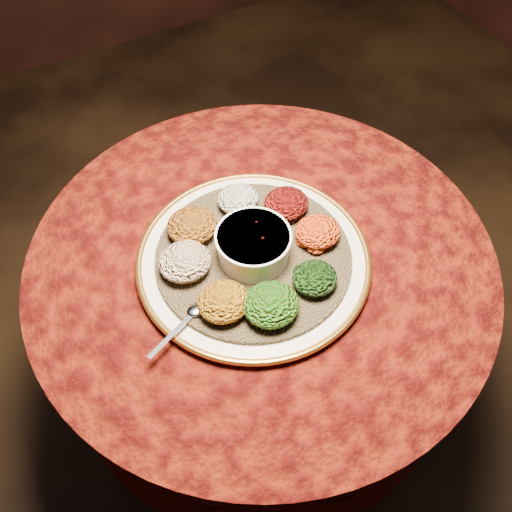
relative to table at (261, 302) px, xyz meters
name	(u,v)px	position (x,y,z in m)	size (l,w,h in m)	color
table	(261,302)	(0.00, 0.00, 0.00)	(0.96, 0.96, 0.73)	black
platter	(253,260)	(-0.02, -0.01, 0.19)	(0.52, 0.52, 0.02)	beige
injera	(253,257)	(-0.02, -0.01, 0.20)	(0.39, 0.39, 0.01)	brown
stew_bowl	(253,244)	(-0.02, -0.01, 0.24)	(0.15, 0.15, 0.06)	white
spoon	(193,313)	(-0.19, -0.08, 0.21)	(0.14, 0.07, 0.01)	silver
portion_ayib	(238,199)	(0.01, 0.12, 0.23)	(0.09, 0.08, 0.04)	beige
portion_kitfo	(286,203)	(0.09, 0.06, 0.23)	(0.09, 0.09, 0.05)	black
portion_tikil	(318,232)	(0.11, -0.03, 0.23)	(0.09, 0.09, 0.04)	#A66F0D
portion_gomen	(315,278)	(0.04, -0.13, 0.23)	(0.09, 0.08, 0.04)	black
portion_mixveg	(271,305)	(-0.06, -0.14, 0.23)	(0.10, 0.10, 0.05)	#9C270A
portion_kik	(224,302)	(-0.13, -0.09, 0.23)	(0.10, 0.09, 0.05)	#9F5B0E
portion_timatim	(185,262)	(-0.15, 0.02, 0.23)	(0.10, 0.10, 0.05)	maroon
portion_shiro	(192,225)	(-0.11, 0.10, 0.23)	(0.10, 0.10, 0.05)	brown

